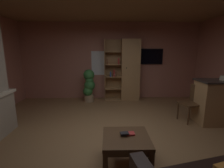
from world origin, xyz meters
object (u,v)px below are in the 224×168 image
at_px(table_book_0, 130,134).
at_px(dining_chair, 193,101).
at_px(wall_mounted_tv, 149,57).
at_px(tissue_box, 224,78).
at_px(table_book_1, 124,133).
at_px(bookshelf_cabinet, 128,71).
at_px(potted_floor_plant, 89,85).
at_px(coffee_table, 126,142).

relative_size(table_book_0, dining_chair, 0.14).
distance_m(dining_chair, wall_mounted_tv, 2.41).
distance_m(table_book_0, wall_mounted_tv, 3.91).
bearing_deg(tissue_box, table_book_1, -151.09).
distance_m(bookshelf_cabinet, dining_chair, 2.41).
height_order(table_book_0, table_book_1, table_book_1).
xyz_separation_m(tissue_box, potted_floor_plant, (-3.35, 1.83, -0.53)).
distance_m(coffee_table, table_book_0, 0.14).
xyz_separation_m(coffee_table, table_book_0, (0.07, 0.07, 0.10)).
relative_size(bookshelf_cabinet, dining_chair, 2.34).
bearing_deg(tissue_box, dining_chair, 163.56).
distance_m(tissue_box, potted_floor_plant, 3.85).
relative_size(table_book_1, wall_mounted_tv, 0.13).
bearing_deg(wall_mounted_tv, coffee_table, -108.75).
relative_size(table_book_0, table_book_1, 1.04).
bearing_deg(coffee_table, tissue_box, 29.69).
distance_m(coffee_table, potted_floor_plant, 3.35).
bearing_deg(coffee_table, table_book_0, 43.26).
relative_size(potted_floor_plant, wall_mounted_tv, 1.15).
relative_size(tissue_box, potted_floor_plant, 0.11).
bearing_deg(table_book_1, tissue_box, 28.91).
bearing_deg(table_book_0, coffee_table, -136.74).
distance_m(coffee_table, dining_chair, 2.41).
relative_size(tissue_box, dining_chair, 0.13).
bearing_deg(bookshelf_cabinet, coffee_table, -97.35).
bearing_deg(potted_floor_plant, table_book_1, -74.13).
bearing_deg(coffee_table, table_book_1, 128.94).
bearing_deg(bookshelf_cabinet, wall_mounted_tv, 14.85).
xyz_separation_m(table_book_0, potted_floor_plant, (-1.00, 3.14, 0.12)).
height_order(tissue_box, potted_floor_plant, tissue_box).
relative_size(bookshelf_cabinet, table_book_0, 16.19).
bearing_deg(coffee_table, bookshelf_cabinet, 82.65).
xyz_separation_m(potted_floor_plant, wall_mounted_tv, (2.17, 0.44, 0.95)).
distance_m(bookshelf_cabinet, table_book_0, 3.44).
xyz_separation_m(dining_chair, wall_mounted_tv, (-0.60, 2.10, 1.02)).
height_order(bookshelf_cabinet, potted_floor_plant, bookshelf_cabinet).
bearing_deg(table_book_1, coffee_table, -51.06).
distance_m(tissue_box, wall_mounted_tv, 2.59).
xyz_separation_m(table_book_0, table_book_1, (-0.10, -0.04, 0.03)).
bearing_deg(dining_chair, tissue_box, -16.44).
xyz_separation_m(bookshelf_cabinet, table_book_1, (-0.47, -3.41, -0.56)).
height_order(coffee_table, dining_chair, dining_chair).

